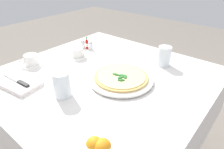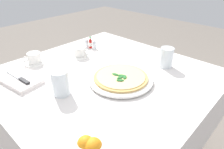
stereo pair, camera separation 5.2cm
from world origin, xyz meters
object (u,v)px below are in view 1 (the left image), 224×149
(salt_shaker, at_px, (83,45))
(pepper_shaker, at_px, (91,46))
(pizza_plate, at_px, (121,79))
(citrus_bowl, at_px, (101,149))
(water_glass_far_right, at_px, (62,86))
(dinner_knife, at_px, (17,80))
(coffee_cup_near_right, at_px, (77,53))
(pizza, at_px, (121,77))
(hot_sauce_bottle, at_px, (87,44))
(coffee_cup_center_back, at_px, (31,60))
(napkin_folded, at_px, (18,83))
(water_glass_back_corner, at_px, (164,57))

(salt_shaker, xyz_separation_m, pepper_shaker, (-0.06, -0.02, 0.00))
(pizza_plate, relative_size, citrus_bowl, 2.14)
(pizza_plate, xyz_separation_m, water_glass_far_right, (0.12, 0.27, 0.04))
(citrus_bowl, bearing_deg, dinner_knife, -4.02)
(water_glass_far_right, xyz_separation_m, citrus_bowl, (-0.35, 0.13, -0.02))
(dinner_knife, distance_m, pepper_shaker, 0.55)
(pizza_plate, bearing_deg, coffee_cup_near_right, -8.05)
(pizza, relative_size, hot_sauce_bottle, 3.25)
(water_glass_far_right, height_order, pepper_shaker, water_glass_far_right)
(pizza, bearing_deg, citrus_bowl, 119.77)
(coffee_cup_center_back, bearing_deg, pizza, -159.32)
(coffee_cup_center_back, distance_m, hot_sauce_bottle, 0.39)
(hot_sauce_bottle, relative_size, salt_shaker, 1.48)
(coffee_cup_near_right, distance_m, water_glass_far_right, 0.42)
(pizza, xyz_separation_m, pepper_shaker, (0.42, -0.20, 0.00))
(pizza_plate, distance_m, hot_sauce_bottle, 0.48)
(pizza_plate, distance_m, napkin_folded, 0.50)
(coffee_cup_center_back, xyz_separation_m, napkin_folded, (-0.14, 0.16, -0.02))
(dinner_knife, bearing_deg, coffee_cup_near_right, -91.31)
(pizza_plate, height_order, coffee_cup_near_right, coffee_cup_near_right)
(dinner_knife, distance_m, salt_shaker, 0.54)
(citrus_bowl, bearing_deg, pizza, -60.23)
(pizza_plate, bearing_deg, water_glass_back_corner, -105.08)
(pizza, bearing_deg, hot_sauce_bottle, -23.38)
(water_glass_back_corner, height_order, pepper_shaker, water_glass_back_corner)
(dinner_knife, bearing_deg, napkin_folded, 180.00)
(water_glass_back_corner, height_order, dinner_knife, water_glass_back_corner)
(pizza_plate, height_order, salt_shaker, salt_shaker)
(pizza_plate, xyz_separation_m, water_glass_back_corner, (-0.08, -0.30, 0.04))
(water_glass_back_corner, xyz_separation_m, pepper_shaker, (0.49, 0.10, -0.03))
(water_glass_far_right, bearing_deg, pizza, -114.68)
(pizza_plate, relative_size, salt_shaker, 5.71)
(water_glass_back_corner, relative_size, napkin_folded, 0.48)
(coffee_cup_center_back, relative_size, hot_sauce_bottle, 1.59)
(hot_sauce_bottle, bearing_deg, dinner_knife, 98.11)
(pizza, xyz_separation_m, napkin_folded, (0.36, 0.35, -0.01))
(pizza_plate, height_order, pizza, pizza)
(coffee_cup_center_back, distance_m, dinner_knife, 0.21)
(pizza, relative_size, coffee_cup_near_right, 2.06)
(dinner_knife, distance_m, hot_sauce_bottle, 0.55)
(coffee_cup_center_back, bearing_deg, water_glass_back_corner, -140.22)
(pizza_plate, relative_size, coffee_cup_near_right, 2.46)
(citrus_bowl, bearing_deg, napkin_folded, -4.06)
(coffee_cup_near_right, height_order, dinner_knife, coffee_cup_near_right)
(water_glass_back_corner, height_order, water_glass_far_right, water_glass_far_right)
(hot_sauce_bottle, bearing_deg, water_glass_far_right, 125.03)
(pizza_plate, xyz_separation_m, citrus_bowl, (-0.22, 0.39, 0.02))
(salt_shaker, bearing_deg, napkin_folded, 101.49)
(pizza_plate, bearing_deg, dinner_knife, 43.81)
(pizza, distance_m, water_glass_far_right, 0.29)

